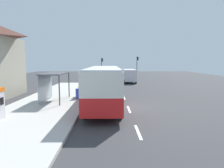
{
  "coord_description": "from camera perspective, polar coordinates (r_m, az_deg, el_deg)",
  "views": [
    {
      "loc": [
        -1.25,
        -16.1,
        3.68
      ],
      "look_at": [
        -1.0,
        3.26,
        1.5
      ],
      "focal_mm": 32.0,
      "sensor_mm": 36.0,
      "label": 1
    }
  ],
  "objects": [
    {
      "name": "lane_stripe_seg_2",
      "position": [
        20.49,
        3.48,
        -3.92
      ],
      "size": [
        0.16,
        2.2,
        0.01
      ],
      "primitive_type": "cube",
      "color": "silver",
      "rests_on": "ground"
    },
    {
      "name": "recycling_bin_blue",
      "position": [
        19.2,
        -9.58,
        -2.73
      ],
      "size": [
        0.52,
        0.52,
        0.95
      ],
      "primitive_type": "cylinder",
      "color": "blue",
      "rests_on": "sidewalk_platform"
    },
    {
      "name": "recycling_bin_orange",
      "position": [
        20.56,
        -8.99,
        -2.11
      ],
      "size": [
        0.52,
        0.52,
        0.95
      ],
      "primitive_type": "cylinder",
      "color": "orange",
      "rests_on": "sidewalk_platform"
    },
    {
      "name": "sedan_near",
      "position": [
        44.7,
        3.82,
        2.71
      ],
      "size": [
        1.85,
        4.41,
        1.52
      ],
      "color": "navy",
      "rests_on": "ground"
    },
    {
      "name": "bus_shelter",
      "position": [
        18.49,
        -16.96,
        1.23
      ],
      "size": [
        1.8,
        4.0,
        2.5
      ],
      "color": "#4C4C51",
      "rests_on": "sidewalk_platform"
    },
    {
      "name": "bus",
      "position": [
        16.49,
        -2.34,
        0.02
      ],
      "size": [
        2.56,
        11.02,
        3.21
      ],
      "color": "red",
      "rests_on": "ground"
    },
    {
      "name": "lane_stripe_seg_5",
      "position": [
        35.33,
        1.69,
        0.45
      ],
      "size": [
        0.16,
        2.2,
        0.01
      ],
      "primitive_type": "cube",
      "color": "silver",
      "rests_on": "ground"
    },
    {
      "name": "lane_stripe_seg_6",
      "position": [
        40.3,
        1.39,
        1.19
      ],
      "size": [
        0.16,
        2.2,
        0.01
      ],
      "primitive_type": "cube",
      "color": "silver",
      "rests_on": "ground"
    },
    {
      "name": "lane_stripe_seg_0",
      "position": [
        10.86,
        7.46,
        -13.42
      ],
      "size": [
        0.16,
        2.2,
        0.01
      ],
      "primitive_type": "cube",
      "color": "silver",
      "rests_on": "ground"
    },
    {
      "name": "traffic_light_near_side",
      "position": [
        48.84,
        7.24,
        5.88
      ],
      "size": [
        0.49,
        0.28,
        4.89
      ],
      "color": "#2D2D2D",
      "rests_on": "ground"
    },
    {
      "name": "recycling_bin_yellow",
      "position": [
        19.88,
        -9.27,
        -2.41
      ],
      "size": [
        0.52,
        0.52,
        0.95
      ],
      "primitive_type": "cylinder",
      "color": "yellow",
      "rests_on": "sidewalk_platform"
    },
    {
      "name": "lane_stripe_seg_7",
      "position": [
        45.28,
        1.16,
        1.77
      ],
      "size": [
        0.16,
        2.2,
        0.01
      ],
      "primitive_type": "cube",
      "color": "silver",
      "rests_on": "ground"
    },
    {
      "name": "lane_stripe_seg_1",
      "position": [
        15.62,
        4.83,
        -7.21
      ],
      "size": [
        0.16,
        2.2,
        0.01
      ],
      "primitive_type": "cube",
      "color": "silver",
      "rests_on": "ground"
    },
    {
      "name": "sedan_far",
      "position": [
        54.52,
        2.99,
        3.38
      ],
      "size": [
        1.88,
        4.42,
        1.52
      ],
      "color": "#195933",
      "rests_on": "ground"
    },
    {
      "name": "white_van",
      "position": [
        35.3,
        4.87,
        2.61
      ],
      "size": [
        2.16,
        5.26,
        2.3
      ],
      "color": "silver",
      "rests_on": "ground"
    },
    {
      "name": "sidewalk_platform",
      "position": [
        19.16,
        -16.37,
        -4.64
      ],
      "size": [
        6.2,
        30.0,
        0.18
      ],
      "primitive_type": "cube",
      "color": "beige",
      "rests_on": "ground"
    },
    {
      "name": "ground_plane",
      "position": [
        30.36,
        1.62,
        -0.58
      ],
      "size": [
        56.0,
        92.0,
        0.04
      ],
      "primitive_type": "cube",
      "color": "#38383A"
    },
    {
      "name": "lane_stripe_seg_4",
      "position": [
        30.36,
        2.09,
        -0.53
      ],
      "size": [
        0.16,
        2.2,
        0.01
      ],
      "primitive_type": "cube",
      "color": "silver",
      "rests_on": "ground"
    },
    {
      "name": "lane_stripe_seg_3",
      "position": [
        25.42,
        2.65,
        -1.89
      ],
      "size": [
        0.16,
        2.2,
        0.01
      ],
      "primitive_type": "cube",
      "color": "silver",
      "rests_on": "ground"
    },
    {
      "name": "traffic_light_far_side",
      "position": [
        49.21,
        -2.91,
        5.69
      ],
      "size": [
        0.49,
        0.28,
        4.56
      ],
      "color": "#2D2D2D",
      "rests_on": "ground"
    }
  ]
}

